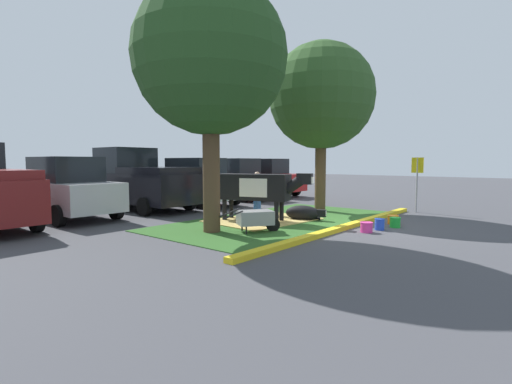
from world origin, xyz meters
TOP-DOWN VIEW (x-y plane):
  - ground_plane at (0.00, 0.00)m, footprint 80.00×80.00m
  - grass_island at (-0.56, 1.89)m, footprint 8.35×4.25m
  - curb_yellow at (-0.56, -0.39)m, footprint 9.55×0.24m
  - hay_bedding at (-0.96, 2.26)m, footprint 3.42×2.71m
  - shade_tree_left at (-3.34, 2.12)m, footprint 3.97×3.97m
  - shade_tree_right at (2.22, 2.06)m, footprint 3.89×3.89m
  - cow_holstein at (-1.21, 2.36)m, footprint 1.38×3.05m
  - calf_lying at (-0.08, 1.32)m, footprint 0.81×1.33m
  - person_handler at (0.02, 3.32)m, footprint 0.36×0.44m
  - wheelbarrow at (-2.62, 1.19)m, footprint 1.48×1.21m
  - parking_sign at (4.22, -0.83)m, footprint 0.12×0.44m
  - bucket_pink at (-0.75, -1.05)m, footprint 0.34×0.34m
  - bucket_blue at (-0.19, -1.18)m, footprint 0.28×0.28m
  - bucket_green at (0.49, -1.37)m, footprint 0.32×0.32m
  - bucket_orange at (1.04, -1.11)m, footprint 0.34×0.34m
  - sedan_silver at (-4.66, 7.55)m, footprint 2.04×4.41m
  - pickup_truck_black at (-1.72, 7.95)m, footprint 2.24×5.41m
  - hatchback_white at (0.70, 7.30)m, footprint 2.04×4.41m
  - sedan_red at (3.56, 7.73)m, footprint 2.04×4.41m
  - sedan_blue at (6.08, 7.76)m, footprint 2.04×4.41m

SIDE VIEW (x-z plane):
  - ground_plane at x=0.00m, z-range 0.00..0.00m
  - grass_island at x=-0.56m, z-range 0.00..0.02m
  - hay_bedding at x=-0.96m, z-range 0.01..0.04m
  - curb_yellow at x=-0.56m, z-range 0.00..0.12m
  - bucket_orange at x=1.04m, z-range 0.01..0.27m
  - bucket_pink at x=-0.75m, z-range 0.01..0.28m
  - bucket_green at x=0.49m, z-range 0.01..0.30m
  - bucket_blue at x=-0.19m, z-range 0.01..0.32m
  - calf_lying at x=-0.08m, z-range 0.00..0.48m
  - wheelbarrow at x=-2.62m, z-range 0.07..0.70m
  - person_handler at x=0.02m, z-range 0.05..1.56m
  - sedan_silver at x=-4.66m, z-range -0.03..1.99m
  - hatchback_white at x=0.70m, z-range -0.03..1.99m
  - sedan_red at x=3.56m, z-range -0.03..1.99m
  - sedan_blue at x=6.08m, z-range -0.03..1.99m
  - cow_holstein at x=-1.21m, z-range 0.31..1.83m
  - pickup_truck_black at x=-1.72m, z-range -0.10..2.32m
  - parking_sign at x=4.22m, z-range 0.42..2.43m
  - shade_tree_right at x=2.22m, z-range 1.14..7.37m
  - shade_tree_left at x=-3.34m, z-range 1.24..7.75m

